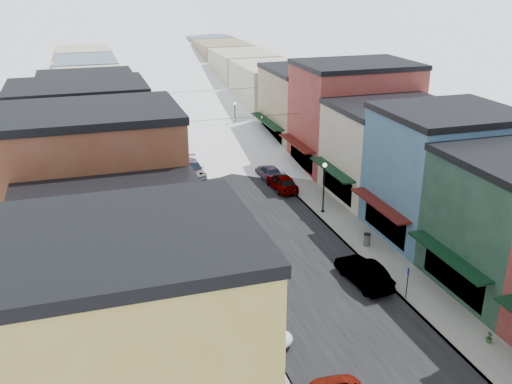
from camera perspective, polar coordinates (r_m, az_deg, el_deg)
road at (r=79.60m, az=-6.69°, el=6.25°), size 10.00×160.00×0.01m
sidewalk_left at (r=78.68m, az=-11.44°, el=5.85°), size 3.20×160.00×0.15m
sidewalk_right at (r=81.01m, az=-2.09°, el=6.70°), size 3.20×160.00×0.15m
curb_left at (r=78.84m, az=-10.31°, el=5.96°), size 0.10×160.00×0.15m
curb_right at (r=80.63m, az=-3.15°, el=6.61°), size 0.10×160.00×0.15m
bldg_l_yellow at (r=24.53m, az=-12.26°, el=-16.06°), size 11.30×8.70×11.50m
bldg_l_cream at (r=32.22m, az=-13.72°, el=-8.53°), size 11.30×8.20×9.50m
bldg_l_brick_near at (r=38.81m, az=-15.60°, el=-0.98°), size 12.30×8.20×12.50m
bldg_l_grayblue at (r=47.39m, az=-15.30°, el=0.85°), size 11.30×9.20×9.00m
bldg_l_brick_far at (r=55.67m, az=-16.94°, el=4.78°), size 13.30×9.20×11.00m
bldg_l_tan at (r=65.48m, az=-16.26°, el=6.79°), size 11.30×11.20×10.00m
bldg_r_blue at (r=48.14m, az=18.24°, el=1.79°), size 11.30×9.20×10.50m
bldg_r_cream at (r=55.76m, az=13.35°, el=4.09°), size 12.30×9.20×9.00m
bldg_r_brick_far at (r=63.25m, az=9.75°, el=7.55°), size 13.30×9.20×11.50m
bldg_r_tan at (r=71.89m, az=5.38°, el=8.58°), size 11.30×11.20×9.50m
distant_blocks at (r=100.98m, az=-9.38°, el=11.63°), size 34.00×55.00×8.00m
overhead_cables at (r=66.23m, az=-4.80°, el=8.79°), size 16.40×15.04×0.04m
car_silver_sedan at (r=42.77m, az=-1.67°, el=-6.25°), size 1.97×4.12×1.36m
car_dark_hatch at (r=48.17m, az=-3.43°, el=-2.97°), size 1.69×4.26×1.38m
car_silver_wagon at (r=60.73m, az=-6.45°, el=2.29°), size 2.38×5.72×1.65m
car_green_sedan at (r=40.72m, az=10.70°, el=-7.89°), size 2.24×5.28×1.69m
car_gray_suv at (r=56.72m, az=2.61°, el=1.03°), size 2.16×4.98×1.67m
car_black_sedan at (r=59.90m, az=1.35°, el=2.01°), size 2.05×4.78×1.37m
car_lane_silver at (r=73.38m, az=-7.40°, el=5.56°), size 2.00×4.66×1.57m
car_lane_white at (r=84.92m, az=-6.87°, el=7.68°), size 2.82×5.21×1.39m
parking_sign at (r=39.12m, az=14.91°, el=-8.54°), size 0.08×0.30×2.24m
trash_can at (r=45.88m, az=11.03°, el=-4.69°), size 0.59×0.59×1.00m
streetlamp_near at (r=50.65m, az=6.83°, el=1.06°), size 0.38×0.38×4.62m
streetlamp_far at (r=75.30m, az=-2.12°, el=7.78°), size 0.36×0.36×4.33m
planter_far at (r=36.89m, az=22.29°, el=-13.29°), size 0.48×0.48×0.67m
snow_pile_near at (r=34.25m, az=1.86°, el=-14.48°), size 2.14×2.52×0.91m
snow_pile_mid at (r=51.56m, az=-5.77°, el=-1.64°), size 2.27×2.59×0.96m
snow_pile_far at (r=58.74m, az=-6.77°, el=1.20°), size 2.11×2.50×0.89m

